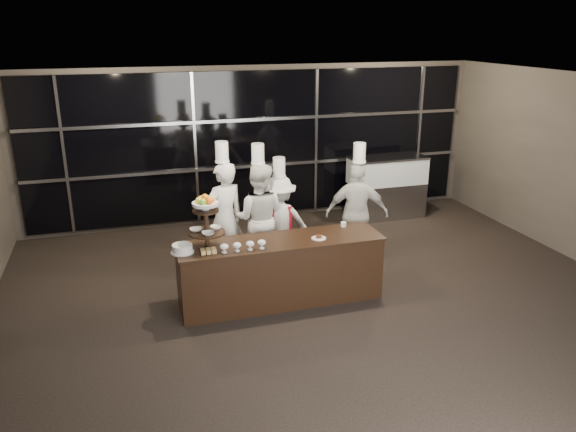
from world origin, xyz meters
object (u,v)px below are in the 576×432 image
object	(u,v)px
display_case	(386,184)
chef_d	(357,213)
display_stand	(206,218)
chef_a	(224,218)
chef_b	(259,217)
buffet_counter	(281,271)
chef_c	(279,221)
layer_cake	(182,249)

from	to	relation	value
display_case	chef_d	size ratio (longest dim) A/B	0.76
display_stand	chef_d	distance (m)	2.74
display_case	chef_a	xyz separation A→B (m)	(-3.63, -1.83, 0.24)
display_stand	chef_b	distance (m)	1.57
display_stand	chef_b	bearing A→B (deg)	48.99
display_case	buffet_counter	bearing A→B (deg)	-136.26
buffet_counter	chef_c	bearing A→B (deg)	74.56
display_case	chef_b	bearing A→B (deg)	-149.66
display_stand	chef_a	bearing A→B (deg)	68.37
chef_d	display_stand	bearing A→B (deg)	-160.05
buffet_counter	chef_a	xyz separation A→B (m)	(-0.56, 1.10, 0.46)
chef_c	chef_d	bearing A→B (deg)	-14.55
buffet_counter	display_case	world-z (taller)	display_case
chef_a	layer_cake	bearing A→B (deg)	-123.68
buffet_counter	chef_b	xyz separation A→B (m)	(-0.02, 1.13, 0.41)
chef_b	layer_cake	bearing A→B (deg)	-138.07
display_case	chef_c	bearing A→B (deg)	-147.99
chef_a	chef_d	distance (m)	2.11
chef_d	buffet_counter	bearing A→B (deg)	-149.08
display_case	chef_a	bearing A→B (deg)	-153.21
buffet_counter	chef_d	size ratio (longest dim) A/B	1.42
display_stand	chef_c	bearing A→B (deg)	42.58
display_case	chef_d	world-z (taller)	chef_d
chef_c	display_case	bearing A→B (deg)	32.01
buffet_counter	layer_cake	world-z (taller)	layer_cake
layer_cake	chef_c	distance (m)	2.12
chef_a	display_case	bearing A→B (deg)	26.79
buffet_counter	chef_a	distance (m)	1.32
buffet_counter	display_case	distance (m)	4.26
display_stand	display_case	size ratio (longest dim) A/B	0.49
buffet_counter	display_case	bearing A→B (deg)	43.74
layer_cake	chef_a	distance (m)	1.39
chef_b	chef_d	xyz separation A→B (m)	(1.55, -0.21, -0.02)
layer_cake	chef_d	size ratio (longest dim) A/B	0.15
chef_a	chef_b	world-z (taller)	chef_a
buffet_counter	chef_a	bearing A→B (deg)	117.00
layer_cake	display_case	distance (m)	5.33
chef_a	chef_d	world-z (taller)	chef_a
display_stand	chef_a	world-z (taller)	chef_a
display_case	chef_a	distance (m)	4.08
chef_b	chef_c	size ratio (longest dim) A/B	1.14
buffet_counter	display_stand	distance (m)	1.33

